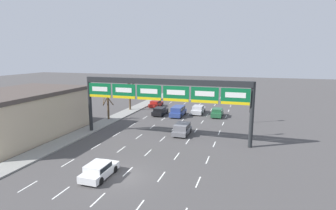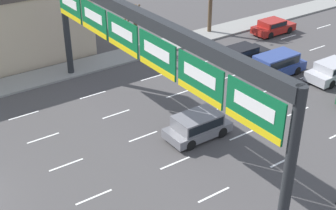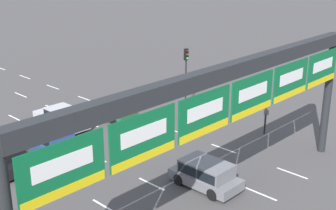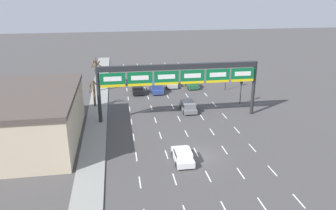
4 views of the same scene
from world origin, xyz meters
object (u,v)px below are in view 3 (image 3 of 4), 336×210
(suv_blue, at_px, (48,138))
(car_black, at_px, (3,158))
(car_silver, at_px, (62,117))
(suv_grey, at_px, (206,173))
(sign_gantry, at_px, (225,96))
(traffic_light_near_gantry, at_px, (267,94))
(traffic_light_mid_block, at_px, (186,67))
(car_green, at_px, (113,109))

(suv_blue, distance_m, car_black, 3.29)
(car_silver, distance_m, suv_grey, 13.20)
(sign_gantry, bearing_deg, traffic_light_near_gantry, 21.96)
(car_silver, relative_size, traffic_light_mid_block, 0.92)
(traffic_light_mid_block, bearing_deg, suv_grey, -133.31)
(car_silver, height_order, traffic_light_mid_block, traffic_light_mid_block)
(car_silver, distance_m, traffic_light_near_gantry, 14.75)
(car_silver, height_order, car_black, car_silver)
(suv_blue, xyz_separation_m, car_green, (6.64, 1.56, -0.17))
(traffic_light_mid_block, bearing_deg, car_green, 156.19)
(sign_gantry, bearing_deg, suv_grey, 52.83)
(car_green, distance_m, car_black, 10.08)
(car_silver, xyz_separation_m, suv_grey, (0.39, -13.20, 0.05))
(suv_blue, xyz_separation_m, suv_grey, (3.40, -10.23, -0.12))
(car_black, height_order, traffic_light_mid_block, traffic_light_mid_block)
(sign_gantry, height_order, car_silver, sign_gantry)
(suv_grey, bearing_deg, sign_gantry, -127.17)
(suv_grey, bearing_deg, car_black, 123.75)
(traffic_light_near_gantry, relative_size, traffic_light_mid_block, 0.84)
(sign_gantry, distance_m, traffic_light_mid_block, 16.14)
(suv_blue, height_order, traffic_light_mid_block, traffic_light_mid_block)
(car_green, bearing_deg, traffic_light_near_gantry, -61.31)
(sign_gantry, relative_size, traffic_light_mid_block, 4.41)
(suv_blue, xyz_separation_m, car_silver, (3.01, 2.97, -0.17))
(traffic_light_mid_block, bearing_deg, sign_gantry, -132.12)
(traffic_light_near_gantry, bearing_deg, car_silver, 128.59)
(sign_gantry, distance_m, car_black, 14.46)
(sign_gantry, height_order, traffic_light_near_gantry, sign_gantry)
(suv_blue, bearing_deg, car_black, -175.93)
(sign_gantry, distance_m, suv_blue, 13.85)
(car_black, height_order, traffic_light_near_gantry, traffic_light_near_gantry)
(suv_blue, distance_m, car_silver, 4.23)
(suv_blue, bearing_deg, car_silver, 44.58)
(car_silver, height_order, traffic_light_near_gantry, traffic_light_near_gantry)
(traffic_light_mid_block, bearing_deg, traffic_light_near_gantry, -90.71)
(sign_gantry, height_order, suv_blue, sign_gantry)
(car_black, relative_size, traffic_light_mid_block, 0.83)
(car_green, height_order, suv_grey, suv_grey)
(suv_grey, height_order, traffic_light_near_gantry, traffic_light_near_gantry)
(suv_grey, distance_m, traffic_light_near_gantry, 9.14)
(car_green, xyz_separation_m, car_black, (-9.92, -1.79, -0.05))
(car_black, xyz_separation_m, suv_grey, (6.68, -10.00, 0.11))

